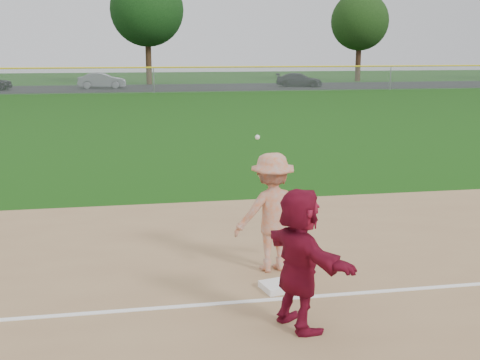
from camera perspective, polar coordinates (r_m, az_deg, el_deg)
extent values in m
plane|color=#15440D|center=(9.60, 1.62, -9.53)|extent=(160.00, 160.00, 0.00)
cube|color=white|center=(8.87, 2.70, -11.28)|extent=(60.00, 0.10, 0.01)
cube|color=black|center=(54.85, -8.40, 8.64)|extent=(120.00, 10.00, 0.01)
cube|color=white|center=(9.22, 3.55, -10.04)|extent=(0.53, 0.53, 0.10)
imported|color=maroon|center=(7.78, 5.66, -7.46)|extent=(1.08, 1.82, 1.87)
imported|color=slate|center=(54.98, -12.95, 9.18)|extent=(4.17, 1.52, 1.36)
imported|color=black|center=(56.13, 5.63, 9.43)|extent=(4.56, 2.98, 1.23)
imported|color=#A8A9AB|center=(9.73, 3.06, -3.07)|extent=(1.35, 0.91, 1.94)
sphere|color=white|center=(9.27, 1.67, 4.08)|extent=(0.07, 0.07, 0.07)
plane|color=#999EA0|center=(48.81, -8.18, 9.35)|extent=(110.00, 0.00, 110.00)
cylinder|color=yellow|center=(48.77, -8.22, 10.52)|extent=(110.00, 0.12, 0.12)
cylinder|color=gray|center=(48.81, -8.18, 9.35)|extent=(0.08, 0.08, 2.00)
cylinder|color=gray|center=(53.44, 14.08, 9.37)|extent=(0.08, 0.08, 2.00)
cylinder|color=#332212|center=(60.25, -8.65, 10.92)|extent=(0.56, 0.56, 4.10)
sphere|color=black|center=(60.33, -8.81, 15.69)|extent=(7.00, 7.00, 7.00)
cylinder|color=#311D11|center=(65.99, 11.13, 10.75)|extent=(0.56, 0.56, 3.64)
sphere|color=black|center=(66.02, 11.30, 14.54)|extent=(6.00, 6.00, 6.00)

